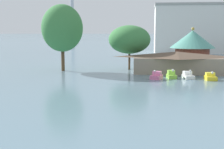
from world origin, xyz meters
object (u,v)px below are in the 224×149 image
(pedal_boat_pink, at_px, (157,76))
(pedal_boat_lime, at_px, (171,75))
(boathouse, at_px, (177,62))
(pedal_boat_yellow, at_px, (210,77))
(shoreline_tree_mid, at_px, (129,40))
(shoreline_tree_tall_left, at_px, (62,28))
(green_roof_pavilion, at_px, (192,46))
(background_building_block, at_px, (187,29))
(pedal_boat_white, at_px, (188,76))

(pedal_boat_pink, relative_size, pedal_boat_lime, 1.02)
(pedal_boat_pink, distance_m, pedal_boat_lime, 2.93)
(pedal_boat_pink, relative_size, boathouse, 0.15)
(pedal_boat_yellow, distance_m, shoreline_tree_mid, 20.20)
(shoreline_tree_tall_left, height_order, shoreline_tree_mid, shoreline_tree_tall_left)
(pedal_boat_yellow, distance_m, shoreline_tree_tall_left, 30.59)
(pedal_boat_yellow, relative_size, boathouse, 0.15)
(shoreline_tree_tall_left, bearing_deg, green_roof_pavilion, 19.65)
(boathouse, height_order, background_building_block, background_building_block)
(pedal_boat_yellow, height_order, boathouse, boathouse)
(green_roof_pavilion, bearing_deg, pedal_boat_pink, -114.38)
(boathouse, distance_m, shoreline_tree_tall_left, 24.04)
(pedal_boat_yellow, height_order, green_roof_pavilion, green_roof_pavilion)
(pedal_boat_white, xyz_separation_m, boathouse, (-1.29, 7.10, 1.70))
(boathouse, relative_size, background_building_block, 0.72)
(pedal_boat_lime, xyz_separation_m, green_roof_pavilion, (5.96, 17.66, 4.22))
(shoreline_tree_tall_left, relative_size, background_building_block, 0.55)
(pedal_boat_yellow, height_order, background_building_block, background_building_block)
(shoreline_tree_tall_left, distance_m, background_building_block, 68.29)
(pedal_boat_pink, xyz_separation_m, background_building_block, (13.57, 69.16, 8.61))
(boathouse, xyz_separation_m, shoreline_tree_tall_left, (-23.11, 0.67, 6.58))
(boathouse, xyz_separation_m, shoreline_tree_mid, (-9.56, 4.32, 4.22))
(green_roof_pavilion, distance_m, shoreline_tree_tall_left, 29.51)
(green_roof_pavilion, height_order, background_building_block, background_building_block)
(pedal_boat_white, distance_m, green_roof_pavilion, 18.38)
(background_building_block, bearing_deg, shoreline_tree_mid, -108.59)
(pedal_boat_lime, distance_m, background_building_block, 69.29)
(pedal_boat_yellow, xyz_separation_m, shoreline_tree_tall_left, (-27.97, 9.20, 8.28))
(shoreline_tree_mid, bearing_deg, pedal_boat_white, -46.47)
(pedal_boat_lime, relative_size, shoreline_tree_mid, 0.29)
(pedal_boat_yellow, bearing_deg, pedal_boat_lime, -105.16)
(pedal_boat_yellow, bearing_deg, green_roof_pavilion, 178.27)
(pedal_boat_lime, distance_m, shoreline_tree_tall_left, 24.38)
(shoreline_tree_tall_left, bearing_deg, pedal_boat_lime, -19.94)
(boathouse, bearing_deg, background_building_block, 81.19)
(pedal_boat_yellow, xyz_separation_m, boathouse, (-4.86, 8.53, 1.70))
(pedal_boat_pink, bearing_deg, pedal_boat_lime, 135.97)
(shoreline_tree_mid, xyz_separation_m, background_building_block, (18.97, 56.40, 2.72))
(boathouse, distance_m, green_roof_pavilion, 11.68)
(pedal_boat_yellow, relative_size, shoreline_tree_tall_left, 0.19)
(pedal_boat_lime, relative_size, shoreline_tree_tall_left, 0.20)
(pedal_boat_lime, height_order, pedal_boat_white, pedal_boat_lime)
(green_roof_pavilion, xyz_separation_m, background_building_block, (4.99, 50.22, 4.36))
(pedal_boat_pink, distance_m, pedal_boat_yellow, 9.03)
(pedal_boat_pink, distance_m, green_roof_pavilion, 21.23)
(pedal_boat_yellow, bearing_deg, boathouse, -153.38)
(boathouse, height_order, shoreline_tree_mid, shoreline_tree_mid)
(pedal_boat_lime, height_order, shoreline_tree_tall_left, shoreline_tree_tall_left)
(shoreline_tree_tall_left, bearing_deg, pedal_boat_pink, -25.69)
(pedal_boat_lime, relative_size, pedal_boat_yellow, 1.03)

